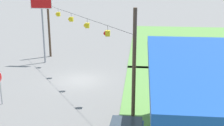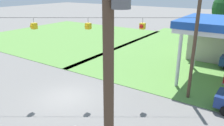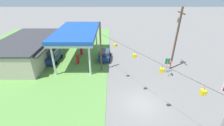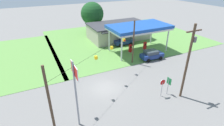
% 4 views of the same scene
% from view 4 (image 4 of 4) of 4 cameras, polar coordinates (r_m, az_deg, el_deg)
% --- Properties ---
extents(ground_plane, '(160.00, 160.00, 0.00)m').
position_cam_4_polar(ground_plane, '(24.37, -2.28, -8.04)').
color(ground_plane, slate).
extents(grass_verge_station_corner, '(36.00, 28.00, 0.04)m').
position_cam_4_polar(grass_verge_station_corner, '(44.38, 4.10, 8.42)').
color(grass_verge_station_corner, '#5B8E42').
rests_on(grass_verge_station_corner, ground).
extents(gas_station_canopy, '(11.79, 6.56, 5.37)m').
position_cam_4_polar(gas_station_canopy, '(34.74, 8.85, 11.34)').
color(gas_station_canopy, silver).
rests_on(gas_station_canopy, ground).
extents(gas_station_store, '(13.92, 8.74, 3.69)m').
position_cam_4_polar(gas_station_store, '(42.98, 2.06, 10.42)').
color(gas_station_store, '#B2A893').
rests_on(gas_station_store, ground).
extents(fuel_pump_near, '(0.71, 0.56, 1.64)m').
position_cam_4_polar(fuel_pump_near, '(35.11, 5.99, 4.63)').
color(fuel_pump_near, gray).
rests_on(fuel_pump_near, ground).
extents(fuel_pump_far, '(0.71, 0.56, 1.64)m').
position_cam_4_polar(fuel_pump_far, '(36.99, 10.69, 5.47)').
color(fuel_pump_far, gray).
rests_on(fuel_pump_far, ground).
extents(car_at_pumps_front, '(4.26, 2.23, 1.71)m').
position_cam_4_polar(car_at_pumps_front, '(32.81, 12.83, 2.67)').
color(car_at_pumps_front, navy).
rests_on(car_at_pumps_front, ground).
extents(car_at_pumps_rear, '(4.43, 2.26, 2.06)m').
position_cam_4_polar(car_at_pumps_rear, '(39.06, 3.96, 7.42)').
color(car_at_pumps_rear, navy).
rests_on(car_at_pumps_rear, ground).
extents(stop_sign_roadside, '(0.80, 0.08, 2.50)m').
position_cam_4_polar(stop_sign_roadside, '(22.66, 16.13, -6.66)').
color(stop_sign_roadside, '#99999E').
rests_on(stop_sign_roadside, ground).
extents(stop_sign_overhead, '(0.22, 2.25, 7.30)m').
position_cam_4_polar(stop_sign_overhead, '(16.30, -11.92, -5.91)').
color(stop_sign_overhead, gray).
rests_on(stop_sign_overhead, ground).
extents(route_sign, '(0.10, 0.70, 2.40)m').
position_cam_4_polar(route_sign, '(23.36, 18.04, -6.17)').
color(route_sign, gray).
rests_on(route_sign, ground).
extents(utility_pole_main, '(2.20, 0.44, 9.37)m').
position_cam_4_polar(utility_pole_main, '(21.96, 23.67, 1.20)').
color(utility_pole_main, '#4C3828').
rests_on(utility_pole_main, ground).
extents(signal_span_gantry, '(15.25, 10.24, 7.50)m').
position_cam_4_polar(signal_span_gantry, '(22.27, -2.45, 0.69)').
color(signal_span_gantry, '#4C3828').
rests_on(signal_span_gantry, ground).
extents(tree_behind_station, '(5.91, 5.91, 7.95)m').
position_cam_4_polar(tree_behind_station, '(47.35, -6.47, 15.70)').
color(tree_behind_station, '#4C3828').
rests_on(tree_behind_station, ground).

